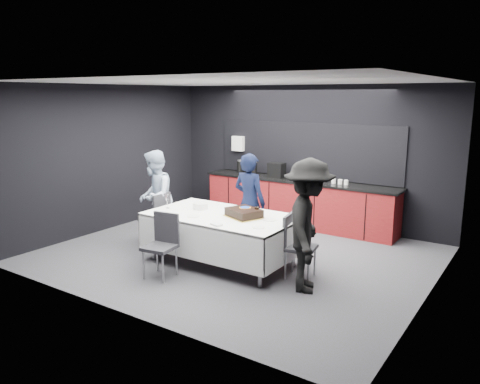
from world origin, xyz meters
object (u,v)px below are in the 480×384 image
object	(u,v)px
chair_right	(295,241)
person_right	(308,226)
person_left	(155,197)
person_center	(250,202)
chair_left	(158,215)
chair_near	(163,240)
champagne_flute	(167,199)
cake_assembly	(244,213)
party_table	(222,223)
plate_stack	(200,206)

from	to	relation	value
chair_right	person_right	bearing A→B (deg)	-42.90
chair_right	person_left	xyz separation A→B (m)	(-2.86, 0.12, 0.29)
person_center	chair_left	bearing A→B (deg)	27.78
chair_near	person_left	distance (m)	1.70
person_left	chair_left	bearing A→B (deg)	25.97
champagne_flute	chair_left	distance (m)	0.70
person_right	cake_assembly	bearing A→B (deg)	54.17
chair_right	person_left	size ratio (longest dim) A/B	0.56
chair_right	person_right	size ratio (longest dim) A/B	0.51
chair_near	person_center	distance (m)	1.77
chair_right	person_left	world-z (taller)	person_left
party_table	chair_left	distance (m)	1.50
chair_left	person_center	size ratio (longest dim) A/B	0.56
person_left	person_right	xyz separation A→B (m)	(3.21, -0.44, 0.07)
person_left	party_table	bearing A→B (deg)	51.81
party_table	champagne_flute	distance (m)	1.04
party_table	person_center	distance (m)	0.80
chair_right	plate_stack	bearing A→B (deg)	-179.89
person_center	person_right	size ratio (longest dim) A/B	0.92
chair_near	chair_left	bearing A→B (deg)	136.22
cake_assembly	chair_left	xyz separation A→B (m)	(-1.86, 0.06, -0.31)
chair_right	chair_near	size ratio (longest dim) A/B	1.00
chair_near	person_left	bearing A→B (deg)	137.32
chair_near	person_center	xyz separation A→B (m)	(0.41, 1.70, 0.29)
champagne_flute	person_right	size ratio (longest dim) A/B	0.12
plate_stack	chair_left	bearing A→B (deg)	178.66
chair_right	person_right	world-z (taller)	person_right
cake_assembly	plate_stack	world-z (taller)	cake_assembly
party_table	person_right	xyz separation A→B (m)	(1.57, -0.22, 0.26)
champagne_flute	chair_left	world-z (taller)	champagne_flute
party_table	cake_assembly	distance (m)	0.43
champagne_flute	chair_near	bearing A→B (deg)	-52.44
chair_right	champagne_flute	bearing A→B (deg)	-173.34
party_table	chair_near	size ratio (longest dim) A/B	2.51
party_table	cake_assembly	xyz separation A→B (m)	(0.37, 0.06, 0.20)
champagne_flute	chair_right	distance (m)	2.27
champagne_flute	person_right	xyz separation A→B (m)	(2.56, -0.06, -0.04)
person_right	person_center	bearing A→B (deg)	34.60
party_table	person_left	distance (m)	1.66
chair_right	chair_near	distance (m)	1.92
person_center	person_right	world-z (taller)	person_right
plate_stack	champagne_flute	bearing A→B (deg)	-152.22
chair_left	person_center	distance (m)	1.66
chair_right	person_center	bearing A→B (deg)	150.91
champagne_flute	person_center	bearing A→B (deg)	43.25
cake_assembly	party_table	bearing A→B (deg)	-171.23
chair_near	person_right	bearing A→B (deg)	19.52
plate_stack	chair_near	size ratio (longest dim) A/B	0.27
person_center	person_right	bearing A→B (deg)	151.44
plate_stack	chair_left	distance (m)	1.03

